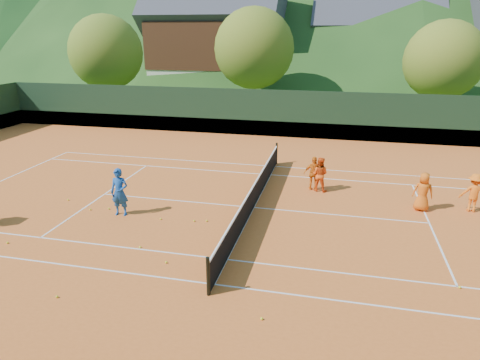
% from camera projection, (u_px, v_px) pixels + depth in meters
% --- Properties ---
extents(ground, '(400.00, 400.00, 0.00)m').
position_uv_depth(ground, '(254.00, 208.00, 16.62)').
color(ground, '#30541A').
rests_on(ground, ground).
extents(clay_court, '(40.00, 24.00, 0.02)m').
position_uv_depth(clay_court, '(254.00, 208.00, 16.62)').
color(clay_court, '#CA5C20').
rests_on(clay_court, ground).
extents(coach, '(0.69, 0.48, 1.79)m').
position_uv_depth(coach, '(120.00, 192.00, 15.68)').
color(coach, '#174A98').
rests_on(coach, clay_court).
extents(student_a, '(0.82, 0.70, 1.49)m').
position_uv_depth(student_a, '(320.00, 174.00, 18.13)').
color(student_a, '#FA5916').
rests_on(student_a, clay_court).
extents(student_b, '(0.90, 0.45, 1.48)m').
position_uv_depth(student_b, '(314.00, 173.00, 18.25)').
color(student_b, orange).
rests_on(student_b, clay_court).
extents(student_c, '(0.78, 0.55, 1.50)m').
position_uv_depth(student_c, '(423.00, 192.00, 16.14)').
color(student_c, orange).
rests_on(student_c, clay_court).
extents(student_d, '(1.02, 0.66, 1.49)m').
position_uv_depth(student_d, '(474.00, 193.00, 16.05)').
color(student_d, orange).
rests_on(student_d, clay_court).
extents(tennis_ball_1, '(0.07, 0.07, 0.07)m').
position_uv_depth(tennis_ball_1, '(7.00, 243.00, 13.78)').
color(tennis_ball_1, yellow).
rests_on(tennis_ball_1, clay_court).
extents(tennis_ball_2, '(0.07, 0.07, 0.07)m').
position_uv_depth(tennis_ball_2, '(68.00, 200.00, 17.28)').
color(tennis_ball_2, yellow).
rests_on(tennis_ball_2, clay_court).
extents(tennis_ball_3, '(0.07, 0.07, 0.07)m').
position_uv_depth(tennis_ball_3, '(166.00, 262.00, 12.61)').
color(tennis_ball_3, yellow).
rests_on(tennis_ball_3, clay_court).
extents(tennis_ball_4, '(0.07, 0.07, 0.07)m').
position_uv_depth(tennis_ball_4, '(161.00, 219.00, 15.53)').
color(tennis_ball_4, yellow).
rests_on(tennis_ball_4, clay_court).
extents(tennis_ball_9, '(0.07, 0.07, 0.07)m').
position_uv_depth(tennis_ball_9, '(90.00, 209.00, 16.34)').
color(tennis_ball_9, yellow).
rests_on(tennis_ball_9, clay_court).
extents(tennis_ball_10, '(0.07, 0.07, 0.07)m').
position_uv_depth(tennis_ball_10, '(57.00, 297.00, 10.97)').
color(tennis_ball_10, yellow).
rests_on(tennis_ball_10, clay_court).
extents(tennis_ball_13, '(0.07, 0.07, 0.07)m').
position_uv_depth(tennis_ball_13, '(460.00, 287.00, 11.38)').
color(tennis_ball_13, yellow).
rests_on(tennis_ball_13, clay_court).
extents(tennis_ball_14, '(0.07, 0.07, 0.07)m').
position_uv_depth(tennis_ball_14, '(207.00, 221.00, 15.37)').
color(tennis_ball_14, yellow).
rests_on(tennis_ball_14, clay_court).
extents(tennis_ball_15, '(0.07, 0.07, 0.07)m').
position_uv_depth(tennis_ball_15, '(262.00, 319.00, 10.13)').
color(tennis_ball_15, yellow).
rests_on(tennis_ball_15, clay_court).
extents(tennis_ball_16, '(0.07, 0.07, 0.07)m').
position_uv_depth(tennis_ball_16, '(194.00, 221.00, 15.37)').
color(tennis_ball_16, yellow).
rests_on(tennis_ball_16, clay_court).
extents(tennis_ball_17, '(0.07, 0.07, 0.07)m').
position_uv_depth(tennis_ball_17, '(109.00, 209.00, 16.43)').
color(tennis_ball_17, yellow).
rests_on(tennis_ball_17, clay_court).
extents(tennis_ball_19, '(0.07, 0.07, 0.07)m').
position_uv_depth(tennis_ball_19, '(140.00, 247.00, 13.49)').
color(tennis_ball_19, yellow).
rests_on(tennis_ball_19, clay_court).
extents(court_lines, '(23.83, 11.03, 0.00)m').
position_uv_depth(court_lines, '(254.00, 207.00, 16.61)').
color(court_lines, white).
rests_on(court_lines, clay_court).
extents(tennis_net, '(0.10, 12.07, 1.10)m').
position_uv_depth(tennis_net, '(254.00, 196.00, 16.45)').
color(tennis_net, black).
rests_on(tennis_net, clay_court).
extents(perimeter_fence, '(40.40, 24.24, 3.00)m').
position_uv_depth(perimeter_fence, '(254.00, 177.00, 16.20)').
color(perimeter_fence, black).
rests_on(perimeter_fence, clay_court).
extents(chalet_left, '(13.80, 9.93, 12.92)m').
position_uv_depth(chalet_left, '(216.00, 40.00, 44.49)').
color(chalet_left, beige).
rests_on(chalet_left, ground).
extents(chalet_mid, '(12.65, 8.82, 11.45)m').
position_uv_depth(chalet_mid, '(373.00, 46.00, 44.99)').
color(chalet_mid, beige).
rests_on(chalet_mid, ground).
extents(tree_a, '(6.00, 6.00, 7.88)m').
position_uv_depth(tree_a, '(106.00, 52.00, 34.98)').
color(tree_a, '#402919').
rests_on(tree_a, ground).
extents(tree_b, '(6.40, 6.40, 8.40)m').
position_uv_depth(tree_b, '(254.00, 49.00, 34.16)').
color(tree_b, '#3F2619').
rests_on(tree_b, ground).
extents(tree_c, '(5.60, 5.60, 7.35)m').
position_uv_depth(tree_c, '(444.00, 60.00, 30.48)').
color(tree_c, '#3E2719').
rests_on(tree_c, ground).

